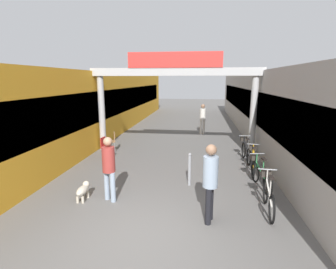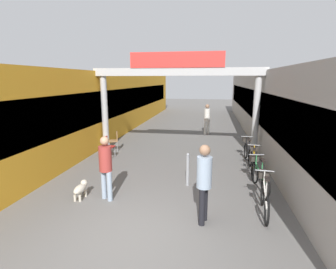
% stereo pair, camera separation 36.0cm
% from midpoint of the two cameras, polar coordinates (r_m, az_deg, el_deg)
% --- Properties ---
extents(ground_plane, '(80.00, 80.00, 0.00)m').
position_cam_midpoint_polar(ground_plane, '(5.91, -7.69, -21.38)').
color(ground_plane, '#605E5B').
extents(storefront_left, '(3.00, 26.00, 3.61)m').
position_cam_midpoint_polar(storefront_left, '(17.08, -14.92, 6.70)').
color(storefront_left, gold).
rests_on(storefront_left, ground_plane).
extents(storefront_right, '(3.00, 26.00, 3.61)m').
position_cam_midpoint_polar(storefront_right, '(16.25, 20.77, 6.09)').
color(storefront_right, '#9E9993').
rests_on(storefront_right, ground_plane).
extents(arcade_sign_gateway, '(7.40, 0.47, 4.36)m').
position_cam_midpoint_polar(arcade_sign_gateway, '(11.43, 0.58, 11.16)').
color(arcade_sign_gateway, '#B2B2B2').
rests_on(arcade_sign_gateway, ground_plane).
extents(pedestrian_with_dog, '(0.46, 0.46, 1.77)m').
position_cam_midpoint_polar(pedestrian_with_dog, '(7.19, -14.19, -6.40)').
color(pedestrian_with_dog, '#8C9EB2').
rests_on(pedestrian_with_dog, ground_plane).
extents(pedestrian_companion, '(0.41, 0.41, 1.84)m').
position_cam_midpoint_polar(pedestrian_companion, '(5.99, 7.47, -9.38)').
color(pedestrian_companion, black).
rests_on(pedestrian_companion, ground_plane).
extents(pedestrian_carrying_crate, '(0.48, 0.48, 1.81)m').
position_cam_midpoint_polar(pedestrian_carrying_crate, '(15.75, 6.92, 3.81)').
color(pedestrian_carrying_crate, silver).
rests_on(pedestrian_carrying_crate, ground_plane).
extents(dog_on_leash, '(0.25, 0.62, 0.46)m').
position_cam_midpoint_polar(dog_on_leash, '(7.71, -19.28, -11.30)').
color(dog_on_leash, beige).
rests_on(dog_on_leash, ground_plane).
extents(bicycle_silver_nearest, '(0.46, 1.69, 0.98)m').
position_cam_midpoint_polar(bicycle_silver_nearest, '(7.09, 19.56, -12.04)').
color(bicycle_silver_nearest, black).
rests_on(bicycle_silver_nearest, ground_plane).
extents(bicycle_green_second, '(0.46, 1.68, 0.98)m').
position_cam_midpoint_polar(bicycle_green_second, '(8.47, 18.21, -8.00)').
color(bicycle_green_second, black).
rests_on(bicycle_green_second, ground_plane).
extents(bicycle_orange_third, '(0.46, 1.68, 0.98)m').
position_cam_midpoint_polar(bicycle_orange_third, '(9.63, 17.00, -5.51)').
color(bicycle_orange_third, black).
rests_on(bicycle_orange_third, ground_plane).
extents(bicycle_black_farthest, '(0.46, 1.69, 0.98)m').
position_cam_midpoint_polar(bicycle_black_farthest, '(10.99, 15.66, -3.30)').
color(bicycle_black_farthest, black).
rests_on(bicycle_black_farthest, ground_plane).
extents(bollard_post_metal, '(0.10, 0.10, 1.04)m').
position_cam_midpoint_polar(bollard_post_metal, '(8.15, 3.43, -7.50)').
color(bollard_post_metal, gray).
rests_on(bollard_post_metal, ground_plane).
extents(cafe_chair_red_nearer, '(0.43, 0.43, 0.89)m').
position_cam_midpoint_polar(cafe_chair_red_nearer, '(11.23, -14.37, -2.36)').
color(cafe_chair_red_nearer, gray).
rests_on(cafe_chair_red_nearer, ground_plane).
extents(cafe_chair_wood_farther, '(0.52, 0.52, 0.89)m').
position_cam_midpoint_polar(cafe_chair_wood_farther, '(12.23, -12.86, -1.13)').
color(cafe_chair_wood_farther, gray).
rests_on(cafe_chair_wood_farther, ground_plane).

